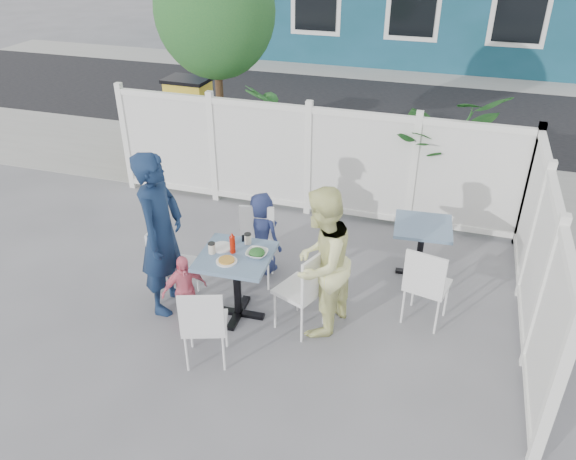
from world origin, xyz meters
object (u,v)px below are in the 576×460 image
(man, at_px, (161,234))
(boy, at_px, (262,233))
(chair_right, at_px, (306,285))
(woman, at_px, (321,263))
(main_table, at_px, (236,269))
(chair_back, at_px, (256,239))
(toddler, at_px, (184,291))
(chair_left, at_px, (168,258))
(chair_near, at_px, (204,322))
(spare_table, at_px, (422,237))
(utility_cabinet, at_px, (191,118))

(man, bearing_deg, boy, -41.87)
(chair_right, relative_size, man, 0.53)
(woman, bearing_deg, main_table, -72.88)
(chair_right, distance_m, man, 1.63)
(chair_back, xyz_separation_m, man, (-0.76, -0.80, 0.39))
(chair_back, distance_m, toddler, 1.13)
(man, height_order, toddler, man)
(man, xyz_separation_m, toddler, (0.34, -0.24, -0.50))
(chair_left, relative_size, chair_right, 0.94)
(chair_back, relative_size, woman, 0.56)
(chair_left, relative_size, chair_back, 1.01)
(chair_left, relative_size, chair_near, 1.01)
(chair_left, height_order, chair_near, chair_left)
(chair_near, bearing_deg, chair_right, 26.57)
(boy, bearing_deg, chair_left, 70.08)
(boy, relative_size, toddler, 1.23)
(main_table, xyz_separation_m, spare_table, (1.80, 1.38, -0.07))
(main_table, distance_m, chair_right, 0.77)
(chair_near, bearing_deg, boy, 72.11)
(chair_left, bearing_deg, utility_cabinet, -159.69)
(woman, bearing_deg, spare_table, 158.06)
(chair_back, bearing_deg, toddler, 57.06)
(chair_near, distance_m, toddler, 0.70)
(spare_table, distance_m, chair_left, 2.95)
(chair_back, xyz_separation_m, toddler, (-0.42, -1.04, -0.11))
(woman, bearing_deg, utility_cabinet, -127.07)
(chair_right, bearing_deg, spare_table, -14.25)
(main_table, distance_m, spare_table, 2.27)
(man, relative_size, toddler, 2.19)
(boy, bearing_deg, chair_near, 115.08)
(chair_right, relative_size, chair_near, 1.07)
(utility_cabinet, bearing_deg, chair_near, -60.85)
(chair_left, bearing_deg, woman, 87.65)
(main_table, bearing_deg, utility_cabinet, 121.53)
(boy, bearing_deg, spare_table, -142.00)
(chair_near, distance_m, woman, 1.29)
(chair_back, bearing_deg, spare_table, -172.15)
(chair_left, distance_m, man, 0.41)
(utility_cabinet, bearing_deg, woman, -47.72)
(woman, relative_size, boy, 1.57)
(man, height_order, boy, man)
(main_table, height_order, chair_back, chair_back)
(chair_near, relative_size, toddler, 1.08)
(chair_back, relative_size, man, 0.49)
(chair_left, distance_m, chair_back, 1.04)
(spare_table, distance_m, chair_near, 2.84)
(woman, bearing_deg, man, -73.11)
(chair_left, relative_size, boy, 0.89)
(spare_table, height_order, boy, boy)
(utility_cabinet, xyz_separation_m, toddler, (2.05, -4.41, -0.23))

